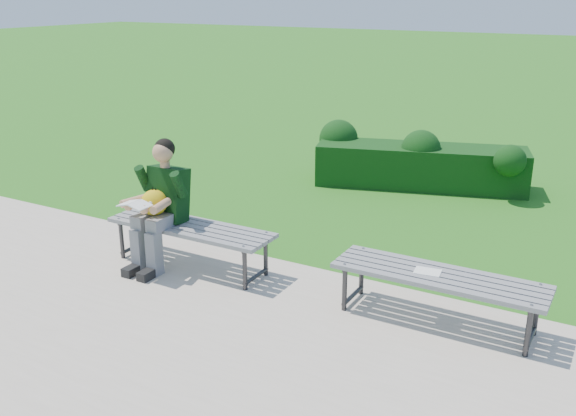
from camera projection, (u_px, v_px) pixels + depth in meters
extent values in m
plane|color=#2A6A1D|center=(282.00, 262.00, 6.83)|extent=(80.00, 80.00, 0.00)
cube|color=beige|center=(178.00, 333.00, 5.38)|extent=(30.00, 3.50, 0.02)
cube|color=#0E3710|center=(420.00, 166.00, 9.36)|extent=(3.08, 1.57, 0.60)
sphere|color=#0E3710|center=(338.00, 139.00, 9.85)|extent=(0.74, 0.74, 0.59)
sphere|color=#0E3710|center=(421.00, 150.00, 9.20)|extent=(0.70, 0.70, 0.57)
sphere|color=#0E3710|center=(510.00, 161.00, 8.60)|extent=(0.54, 0.54, 0.43)
cube|color=gray|center=(177.00, 234.00, 6.36)|extent=(1.80, 0.08, 0.04)
cube|color=gray|center=(184.00, 230.00, 6.44)|extent=(1.80, 0.08, 0.04)
cube|color=gray|center=(190.00, 227.00, 6.53)|extent=(1.80, 0.08, 0.04)
cube|color=gray|center=(197.00, 224.00, 6.61)|extent=(1.80, 0.09, 0.04)
cube|color=gray|center=(203.00, 221.00, 6.70)|extent=(1.80, 0.08, 0.04)
cylinder|color=#2D2D30|center=(122.00, 240.00, 6.81)|extent=(0.04, 0.04, 0.41)
cylinder|color=#2D2D30|center=(146.00, 229.00, 7.12)|extent=(0.04, 0.04, 0.41)
cylinder|color=#2D2D30|center=(133.00, 218.00, 6.91)|extent=(0.04, 0.42, 0.04)
cylinder|color=#2D2D30|center=(135.00, 247.00, 7.01)|extent=(0.04, 0.42, 0.04)
cylinder|color=gray|center=(119.00, 218.00, 6.71)|extent=(0.02, 0.02, 0.01)
cylinder|color=gray|center=(145.00, 207.00, 7.06)|extent=(0.02, 0.02, 0.01)
cylinder|color=#2D2D30|center=(245.00, 270.00, 6.08)|extent=(0.04, 0.04, 0.41)
cylinder|color=#2D2D30|center=(266.00, 256.00, 6.40)|extent=(0.04, 0.04, 0.41)
cylinder|color=#2D2D30|center=(255.00, 245.00, 6.18)|extent=(0.04, 0.42, 0.04)
cylinder|color=#2D2D30|center=(256.00, 276.00, 6.29)|extent=(0.04, 0.42, 0.04)
cylinder|color=gray|center=(243.00, 246.00, 5.99)|extent=(0.02, 0.02, 0.01)
cylinder|color=gray|center=(266.00, 232.00, 6.33)|extent=(0.02, 0.02, 0.01)
cube|color=gray|center=(431.00, 286.00, 5.24)|extent=(1.80, 0.08, 0.04)
cube|color=gray|center=(435.00, 281.00, 5.33)|extent=(1.80, 0.08, 0.04)
cube|color=gray|center=(439.00, 276.00, 5.41)|extent=(1.80, 0.08, 0.04)
cube|color=gray|center=(442.00, 272.00, 5.50)|extent=(1.80, 0.08, 0.04)
cube|color=gray|center=(446.00, 268.00, 5.58)|extent=(1.80, 0.08, 0.04)
cylinder|color=#2D2D30|center=(345.00, 289.00, 5.69)|extent=(0.04, 0.04, 0.41)
cylinder|color=#2D2D30|center=(362.00, 273.00, 6.00)|extent=(0.04, 0.04, 0.41)
cylinder|color=#2D2D30|center=(354.00, 263.00, 5.79)|extent=(0.04, 0.42, 0.04)
cylinder|color=#2D2D30|center=(353.00, 295.00, 5.89)|extent=(0.04, 0.42, 0.04)
cylinder|color=gray|center=(345.00, 264.00, 5.59)|extent=(0.02, 0.02, 0.01)
cylinder|color=gray|center=(363.00, 248.00, 5.94)|extent=(0.02, 0.02, 0.01)
cylinder|color=#2D2D30|center=(528.00, 333.00, 4.96)|extent=(0.04, 0.04, 0.41)
cylinder|color=#2D2D30|center=(536.00, 312.00, 5.28)|extent=(0.04, 0.04, 0.41)
cylinder|color=#2D2D30|center=(535.00, 302.00, 5.06)|extent=(0.04, 0.42, 0.04)
cylinder|color=#2D2D30|center=(530.00, 338.00, 5.17)|extent=(0.04, 0.42, 0.04)
cylinder|color=gray|center=(532.00, 305.00, 4.87)|extent=(0.02, 0.02, 0.01)
cylinder|color=gray|center=(541.00, 284.00, 5.21)|extent=(0.02, 0.02, 0.01)
cube|color=slate|center=(149.00, 218.00, 6.56)|extent=(0.14, 0.42, 0.13)
cube|color=slate|center=(164.00, 221.00, 6.46)|extent=(0.14, 0.42, 0.13)
cube|color=slate|center=(139.00, 250.00, 6.50)|extent=(0.12, 0.13, 0.45)
cube|color=slate|center=(154.00, 253.00, 6.41)|extent=(0.12, 0.13, 0.45)
cube|color=black|center=(134.00, 269.00, 6.48)|extent=(0.11, 0.26, 0.09)
cube|color=black|center=(149.00, 274.00, 6.38)|extent=(0.11, 0.26, 0.09)
cube|color=black|center=(168.00, 194.00, 6.61)|extent=(0.40, 0.30, 0.59)
cylinder|color=tan|center=(165.00, 164.00, 6.49)|extent=(0.10, 0.10, 0.08)
sphere|color=tan|center=(163.00, 152.00, 6.43)|extent=(0.21, 0.21, 0.21)
sphere|color=black|center=(165.00, 149.00, 6.44)|extent=(0.21, 0.21, 0.21)
cylinder|color=black|center=(143.00, 178.00, 6.58)|extent=(0.10, 0.21, 0.30)
cylinder|color=black|center=(179.00, 185.00, 6.36)|extent=(0.10, 0.21, 0.30)
cylinder|color=tan|center=(134.00, 201.00, 6.42)|extent=(0.14, 0.31, 0.08)
cylinder|color=tan|center=(161.00, 206.00, 6.27)|extent=(0.14, 0.31, 0.08)
sphere|color=tan|center=(128.00, 206.00, 6.26)|extent=(0.09, 0.09, 0.09)
sphere|color=tan|center=(144.00, 210.00, 6.17)|extent=(0.09, 0.09, 0.09)
sphere|color=gold|center=(154.00, 202.00, 6.43)|extent=(0.26, 0.26, 0.26)
cone|color=orange|center=(147.00, 206.00, 6.34)|extent=(0.08, 0.08, 0.08)
cone|color=black|center=(153.00, 190.00, 6.41)|extent=(0.03, 0.05, 0.08)
cone|color=black|center=(156.00, 190.00, 6.40)|extent=(0.03, 0.04, 0.07)
sphere|color=white|center=(144.00, 202.00, 6.36)|extent=(0.05, 0.05, 0.05)
sphere|color=white|center=(151.00, 203.00, 6.32)|extent=(0.05, 0.05, 0.05)
cube|color=white|center=(129.00, 203.00, 6.22)|extent=(0.15, 0.20, 0.05)
cube|color=white|center=(140.00, 205.00, 6.15)|extent=(0.15, 0.20, 0.05)
cube|color=white|center=(428.00, 272.00, 5.45)|extent=(0.24, 0.19, 0.01)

